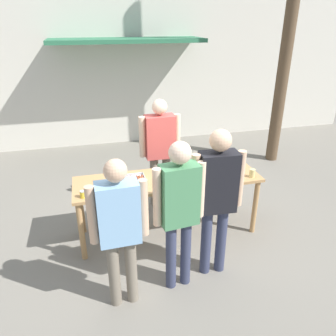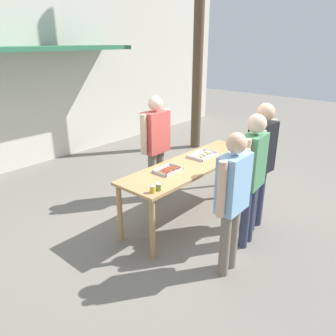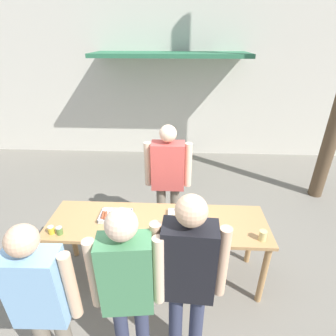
{
  "view_description": "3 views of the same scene",
  "coord_description": "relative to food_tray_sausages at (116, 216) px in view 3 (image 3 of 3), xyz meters",
  "views": [
    {
      "loc": [
        -0.97,
        -3.81,
        2.82
      ],
      "look_at": [
        0.0,
        0.0,
        1.01
      ],
      "focal_mm": 35.0,
      "sensor_mm": 36.0,
      "label": 1
    },
    {
      "loc": [
        -3.63,
        -2.68,
        2.55
      ],
      "look_at": [
        -0.49,
        0.06,
        0.91
      ],
      "focal_mm": 35.0,
      "sensor_mm": 36.0,
      "label": 2
    },
    {
      "loc": [
        0.24,
        -2.37,
        2.76
      ],
      "look_at": [
        0.08,
        0.82,
        1.13
      ],
      "focal_mm": 28.0,
      "sensor_mm": 36.0,
      "label": 3
    }
  ],
  "objects": [
    {
      "name": "ground_plane",
      "position": [
        0.49,
        -0.06,
        -0.88
      ],
      "size": [
        24.0,
        24.0,
        0.0
      ],
      "primitive_type": "plane",
      "color": "slate"
    },
    {
      "name": "building_facade_back",
      "position": [
        0.49,
        3.92,
        1.38
      ],
      "size": [
        12.0,
        1.11,
        4.5
      ],
      "color": "beige",
      "rests_on": "ground"
    },
    {
      "name": "serving_table",
      "position": [
        0.49,
        -0.06,
        -0.12
      ],
      "size": [
        2.49,
        0.72,
        0.86
      ],
      "color": "tan",
      "rests_on": "ground"
    },
    {
      "name": "food_tray_sausages",
      "position": [
        0.0,
        0.0,
        0.0
      ],
      "size": [
        0.37,
        0.26,
        0.04
      ],
      "color": "silver",
      "rests_on": "serving_table"
    },
    {
      "name": "food_tray_buns",
      "position": [
        0.84,
        -0.0,
        0.0
      ],
      "size": [
        0.46,
        0.3,
        0.07
      ],
      "color": "silver",
      "rests_on": "serving_table"
    },
    {
      "name": "condiment_jar_mustard",
      "position": [
        -0.62,
        -0.31,
        0.03
      ],
      "size": [
        0.07,
        0.07,
        0.09
      ],
      "color": "gold",
      "rests_on": "serving_table"
    },
    {
      "name": "condiment_jar_ketchup",
      "position": [
        -0.53,
        -0.31,
        0.03
      ],
      "size": [
        0.07,
        0.07,
        0.09
      ],
      "color": "#567A38",
      "rests_on": "serving_table"
    },
    {
      "name": "beer_cup",
      "position": [
        1.6,
        -0.3,
        0.04
      ],
      "size": [
        0.08,
        0.08,
        0.11
      ],
      "color": "#DBC67A",
      "rests_on": "serving_table"
    },
    {
      "name": "person_server_behind_table",
      "position": [
        0.57,
        0.76,
        0.16
      ],
      "size": [
        0.65,
        0.25,
        1.75
      ],
      "rotation": [
        0.0,
        0.0,
        0.0
      ],
      "color": "#756B5B",
      "rests_on": "ground"
    },
    {
      "name": "person_customer_holding_hotdog",
      "position": [
        -0.28,
        -1.17,
        0.13
      ],
      "size": [
        0.59,
        0.23,
        1.68
      ],
      "rotation": [
        0.0,
        0.0,
        3.17
      ],
      "color": "#756B5B",
      "rests_on": "ground"
    },
    {
      "name": "person_customer_with_cup",
      "position": [
        0.82,
        -0.95,
        0.2
      ],
      "size": [
        0.6,
        0.25,
        1.8
      ],
      "rotation": [
        0.0,
        0.0,
        3.09
      ],
      "color": "#333851",
      "rests_on": "ground"
    },
    {
      "name": "person_customer_waiting_in_line",
      "position": [
        0.35,
        -1.07,
        0.18
      ],
      "size": [
        0.56,
        0.26,
        1.76
      ],
      "rotation": [
        0.0,
        0.0,
        3.25
      ],
      "color": "#333851",
      "rests_on": "ground"
    }
  ]
}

